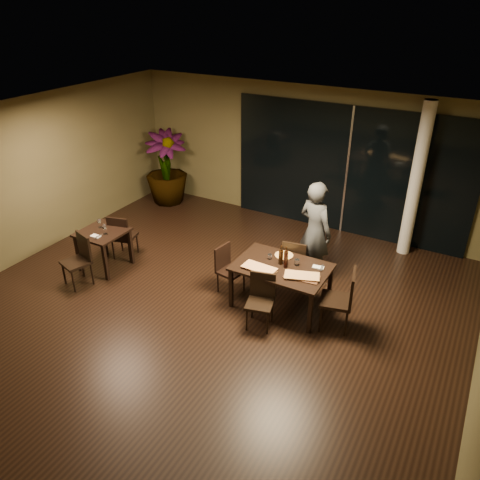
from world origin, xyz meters
name	(u,v)px	position (x,y,z in m)	size (l,w,h in m)	color
ground	(204,312)	(0.00, 0.00, 0.00)	(8.00, 8.00, 0.00)	black
wall_back	(304,156)	(0.00, 4.05, 1.50)	(8.00, 0.10, 3.00)	brown
wall_left	(19,182)	(-4.05, 0.00, 1.50)	(0.10, 8.00, 3.00)	brown
ceiling	(196,129)	(0.00, 0.00, 3.02)	(8.00, 8.00, 0.04)	silver
window_panel	(347,172)	(1.00, 3.96, 1.35)	(5.00, 0.06, 2.70)	black
column	(416,182)	(2.40, 3.65, 1.50)	(0.24, 0.24, 3.00)	white
main_table	(282,270)	(1.00, 0.80, 0.68)	(1.50, 1.00, 0.75)	black
side_table	(103,237)	(-2.40, 0.30, 0.62)	(0.80, 0.80, 0.75)	black
chair_main_far	(295,261)	(0.96, 1.45, 0.50)	(0.47, 0.47, 0.90)	black
chair_main_near	(261,297)	(0.93, 0.21, 0.48)	(0.49, 0.49, 0.87)	black
chair_main_left	(227,266)	(0.01, 0.75, 0.47)	(0.45, 0.45, 0.85)	black
chair_main_right	(343,297)	(2.06, 0.71, 0.57)	(0.57, 0.57, 1.02)	black
chair_side_far	(122,235)	(-2.33, 0.71, 0.51)	(0.52, 0.52, 0.92)	black
chair_side_near	(80,257)	(-2.37, -0.32, 0.52)	(0.54, 0.54, 0.94)	black
diner	(315,231)	(1.13, 1.88, 0.92)	(0.63, 0.42, 1.85)	#323437
potted_plant	(166,168)	(-3.25, 3.37, 0.88)	(0.96, 0.96, 1.76)	#21541C
pizza_board_left	(259,269)	(0.73, 0.54, 0.76)	(0.55, 0.27, 0.01)	#412714
pizza_board_right	(302,277)	(1.41, 0.66, 0.76)	(0.54, 0.27, 0.01)	#412415
oblong_pizza_left	(259,268)	(0.73, 0.54, 0.77)	(0.53, 0.24, 0.02)	maroon
oblong_pizza_right	(302,276)	(1.41, 0.66, 0.77)	(0.52, 0.24, 0.02)	maroon
round_pizza	(284,255)	(0.89, 1.12, 0.76)	(0.30, 0.30, 0.01)	#B23A13
bottle_a	(281,255)	(0.95, 0.86, 0.91)	(0.07, 0.07, 0.33)	black
bottle_b	(286,259)	(1.06, 0.81, 0.90)	(0.07, 0.07, 0.30)	black
bottle_c	(286,255)	(1.02, 0.90, 0.91)	(0.07, 0.07, 0.31)	black
tumbler_left	(270,257)	(0.73, 0.92, 0.79)	(0.07, 0.07, 0.08)	white
tumbler_right	(297,262)	(1.19, 0.96, 0.80)	(0.08, 0.08, 0.10)	white
napkin_near	(310,278)	(1.53, 0.69, 0.76)	(0.18, 0.10, 0.01)	white
napkin_far	(318,267)	(1.53, 1.04, 0.76)	(0.18, 0.10, 0.01)	silver
wine_glass_a	(99,223)	(-2.54, 0.40, 0.83)	(0.08, 0.08, 0.17)	white
wine_glass_b	(105,229)	(-2.27, 0.25, 0.84)	(0.08, 0.08, 0.18)	white
side_napkin	(96,236)	(-2.35, 0.09, 0.76)	(0.18, 0.11, 0.01)	white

